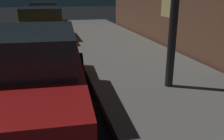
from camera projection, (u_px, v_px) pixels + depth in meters
The scene contains 3 objects.
car_red at pixel (31, 72), 4.06m from camera, with size 2.15×4.50×1.43m.
car_yellow_cab at pixel (42, 24), 10.39m from camera, with size 2.14×4.48×1.43m.
car_silver at pixel (45, 13), 16.57m from camera, with size 2.33×4.66×1.43m.
Camera 1 is at (3.25, 0.35, 1.99)m, focal length 37.92 mm.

